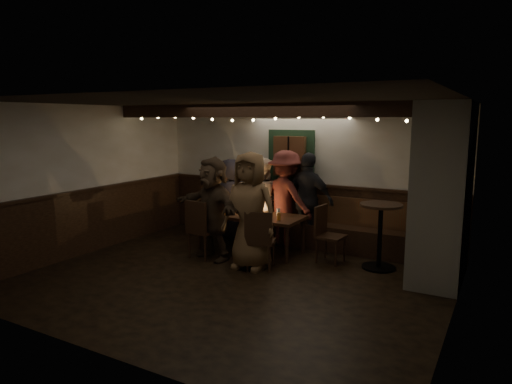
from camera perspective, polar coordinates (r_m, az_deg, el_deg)
The scene contains 13 objects.
room at distance 7.43m, azimuth 9.89°, elevation -0.95°, with size 6.02×5.01×2.62m.
dining_table at distance 8.14m, azimuth -0.72°, elevation -3.19°, with size 1.90×0.81×0.82m.
chair_near_left at distance 7.77m, azimuth -6.98°, elevation -4.24°, with size 0.51×0.51×1.01m.
chair_near_right at distance 7.13m, azimuth 0.44°, elevation -5.66°, with size 0.54×0.54×0.95m.
chair_end at distance 7.67m, azimuth 8.75°, elevation -4.76°, with size 0.46×0.46×0.94m.
high_top at distance 7.45m, azimuth 15.27°, elevation -4.34°, with size 0.66×0.66×1.05m.
person_a at distance 9.06m, azimuth -3.30°, elevation -0.83°, with size 0.77×0.50×1.58m, color black.
person_b at distance 8.92m, azimuth -0.94°, elevation -1.25°, with size 0.55×0.36×1.50m, color #2E3139.
person_c at distance 8.69m, azimuth 0.70°, elevation -1.07°, with size 0.79×0.62×1.63m, color beige.
person_d at distance 8.51m, azimuth 3.74°, elevation -0.79°, with size 1.15×0.66×1.78m, color #51201E.
person_e at distance 8.40m, azimuth 6.54°, elevation -1.06°, with size 1.03×0.43×1.76m, color black.
person_f at distance 7.70m, azimuth -5.43°, elevation -2.03°, with size 1.62×0.51×1.74m, color #403123.
person_g at distance 7.16m, azimuth -0.77°, elevation -2.35°, with size 0.91×0.59×1.86m, color brown.
Camera 1 is at (3.48, -5.48, 2.36)m, focal length 32.00 mm.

